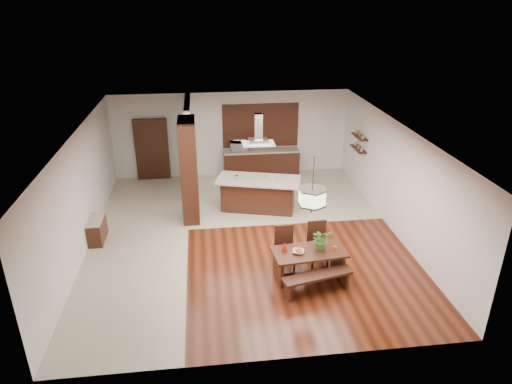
{
  "coord_description": "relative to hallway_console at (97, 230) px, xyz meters",
  "views": [
    {
      "loc": [
        -1.0,
        -10.58,
        5.97
      ],
      "look_at": [
        0.3,
        0.0,
        1.25
      ],
      "focal_mm": 32.0,
      "sensor_mm": 36.0,
      "label": 1
    }
  ],
  "objects": [
    {
      "name": "fruit_bowl",
      "position": [
        4.79,
        -2.31,
        0.39
      ],
      "size": [
        0.32,
        0.32,
        0.06
      ],
      "primitive_type": "imported",
      "rotation": [
        0.0,
        0.0,
        -0.36
      ],
      "color": "beige",
      "rests_on": "dining_table"
    },
    {
      "name": "gold_ornament",
      "position": [
        5.62,
        -2.3,
        0.41
      ],
      "size": [
        0.09,
        0.09,
        0.1
      ],
      "primitive_type": "cylinder",
      "rotation": [
        0.0,
        0.0,
        -0.36
      ],
      "color": "gold",
      "rests_on": "dining_table"
    },
    {
      "name": "range_hood",
      "position": [
        4.36,
        1.33,
        2.15
      ],
      "size": [
        0.9,
        0.55,
        0.87
      ],
      "primitive_type": null,
      "color": "silver",
      "rests_on": "room_shell"
    },
    {
      "name": "microwave",
      "position": [
        4.04,
        3.99,
        0.8
      ],
      "size": [
        0.59,
        0.41,
        0.32
      ],
      "primitive_type": "imported",
      "rotation": [
        0.0,
        0.0,
        0.02
      ],
      "color": "silver",
      "rests_on": "rear_counter"
    },
    {
      "name": "hallway_console",
      "position": [
        0.0,
        0.0,
        0.0
      ],
      "size": [
        0.37,
        0.88,
        0.63
      ],
      "primitive_type": "cube",
      "color": "black",
      "rests_on": "ground"
    },
    {
      "name": "tile_hallway",
      "position": [
        1.06,
        -0.2,
        -0.31
      ],
      "size": [
        2.5,
        9.0,
        0.01
      ],
      "primitive_type": "cube",
      "color": "beige",
      "rests_on": "ground"
    },
    {
      "name": "partition_stub",
      "position": [
        2.41,
        3.1,
        1.14
      ],
      "size": [
        0.18,
        2.4,
        2.9
      ],
      "primitive_type": "cube",
      "color": "silver",
      "rests_on": "ground"
    },
    {
      "name": "shelf_upper",
      "position": [
        7.68,
        2.4,
        1.49
      ],
      "size": [
        0.26,
        0.9,
        0.04
      ],
      "primitive_type": "cube",
      "color": "black",
      "rests_on": "room_shell"
    },
    {
      "name": "dining_chair_left",
      "position": [
        4.6,
        -1.81,
        0.19
      ],
      "size": [
        0.46,
        0.46,
        1.01
      ],
      "primitive_type": null,
      "rotation": [
        0.0,
        0.0,
        0.03
      ],
      "color": "black",
      "rests_on": "ground"
    },
    {
      "name": "hallway_doorway",
      "position": [
        1.11,
        4.2,
        0.74
      ],
      "size": [
        1.1,
        0.2,
        2.1
      ],
      "primitive_type": "cube",
      "color": "black",
      "rests_on": "ground"
    },
    {
      "name": "kitchen_window",
      "position": [
        4.81,
        4.26,
        1.44
      ],
      "size": [
        2.6,
        0.08,
        1.5
      ],
      "primitive_type": "cube",
      "color": "#AA5E33",
      "rests_on": "room_shell"
    },
    {
      "name": "shelf_lower",
      "position": [
        7.68,
        2.4,
        1.08
      ],
      "size": [
        0.26,
        0.9,
        0.04
      ],
      "primitive_type": "cube",
      "color": "black",
      "rests_on": "room_shell"
    },
    {
      "name": "kitchen_island",
      "position": [
        4.36,
        1.33,
        0.19
      ],
      "size": [
        2.59,
        1.65,
        0.99
      ],
      "rotation": [
        0.0,
        0.0,
        -0.27
      ],
      "color": "black",
      "rests_on": "ground"
    },
    {
      "name": "dining_bench",
      "position": [
        5.11,
        -2.85,
        -0.1
      ],
      "size": [
        1.59,
        0.68,
        0.44
      ],
      "primitive_type": null,
      "rotation": [
        0.0,
        0.0,
        0.23
      ],
      "color": "black",
      "rests_on": "ground"
    },
    {
      "name": "pendant_lantern",
      "position": [
        5.05,
        -2.26,
        1.93
      ],
      "size": [
        0.64,
        0.64,
        1.31
      ],
      "primitive_type": null,
      "color": "#FFF3C3",
      "rests_on": "room_shell"
    },
    {
      "name": "dining_table",
      "position": [
        5.05,
        -2.26,
        0.18
      ],
      "size": [
        1.69,
        0.96,
        0.67
      ],
      "rotation": [
        0.0,
        0.0,
        0.1
      ],
      "color": "black",
      "rests_on": "ground"
    },
    {
      "name": "soffit_band",
      "position": [
        3.81,
        -0.2,
        2.57
      ],
      "size": [
        8.0,
        9.0,
        0.02
      ],
      "primitive_type": "cube",
      "color": "#442311",
      "rests_on": "room_shell"
    },
    {
      "name": "foliage_plant",
      "position": [
        5.32,
        -2.2,
        0.6
      ],
      "size": [
        0.52,
        0.47,
        0.49
      ],
      "primitive_type": "imported",
      "rotation": [
        0.0,
        0.0,
        0.24
      ],
      "color": "#377627",
      "rests_on": "dining_table"
    },
    {
      "name": "napkin_cone",
      "position": [
        4.5,
        -2.21,
        0.48
      ],
      "size": [
        0.19,
        0.19,
        0.25
      ],
      "primitive_type": "cone",
      "rotation": [
        0.0,
        0.0,
        0.28
      ],
      "color": "#A2160B",
      "rests_on": "dining_table"
    },
    {
      "name": "tile_kitchen",
      "position": [
        5.06,
        2.3,
        -0.31
      ],
      "size": [
        5.5,
        4.0,
        0.01
      ],
      "primitive_type": "cube",
      "color": "beige",
      "rests_on": "ground"
    },
    {
      "name": "rear_counter",
      "position": [
        4.81,
        4.0,
        0.16
      ],
      "size": [
        2.6,
        0.62,
        0.95
      ],
      "color": "black",
      "rests_on": "ground"
    },
    {
      "name": "dining_chair_right",
      "position": [
        5.4,
        -1.73,
        0.2
      ],
      "size": [
        0.47,
        0.47,
        1.03
      ],
      "primitive_type": null,
      "rotation": [
        0.0,
        0.0,
        0.04
      ],
      "color": "black",
      "rests_on": "ground"
    },
    {
      "name": "room_shell",
      "position": [
        3.81,
        -0.2,
        1.75
      ],
      "size": [
        9.0,
        9.04,
        2.92
      ],
      "color": "#3D170B",
      "rests_on": "ground"
    },
    {
      "name": "partition_pier",
      "position": [
        2.41,
        1.0,
        1.14
      ],
      "size": [
        0.45,
        1.0,
        2.9
      ],
      "primitive_type": "cube",
      "color": "black",
      "rests_on": "ground"
    },
    {
      "name": "island_cup",
      "position": [
        4.75,
        1.2,
        0.72
      ],
      "size": [
        0.13,
        0.13,
        0.09
      ],
      "primitive_type": "imported",
      "rotation": [
        0.0,
        0.0,
        0.14
      ],
      "color": "silver",
      "rests_on": "kitchen_island"
    }
  ]
}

